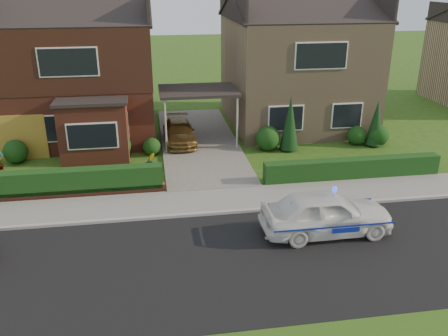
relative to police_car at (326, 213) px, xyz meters
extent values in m
plane|color=#254D14|center=(-3.11, -1.20, -0.73)|extent=(120.00, 120.00, 0.00)
cube|color=black|center=(-3.11, -1.20, -0.73)|extent=(60.00, 6.00, 0.02)
cube|color=#9E9993|center=(-3.11, 1.85, -0.67)|extent=(60.00, 0.16, 0.12)
cube|color=slate|center=(-3.11, 2.90, -0.68)|extent=(60.00, 2.00, 0.10)
cube|color=#666059|center=(-3.11, 9.80, -0.67)|extent=(3.80, 12.00, 0.12)
cube|color=brown|center=(-8.91, 12.80, 2.17)|extent=(7.20, 8.00, 5.80)
cube|color=white|center=(-10.49, 8.78, 0.67)|extent=(1.80, 0.08, 1.30)
cube|color=white|center=(-7.32, 8.78, 0.67)|extent=(1.60, 0.08, 1.30)
cube|color=white|center=(-8.91, 8.78, 3.67)|extent=(2.60, 0.08, 1.30)
cube|color=black|center=(-8.91, 12.80, 3.62)|extent=(7.26, 8.06, 2.90)
cube|color=brown|center=(-8.04, 8.10, 0.62)|extent=(3.00, 1.40, 2.70)
cube|color=black|center=(-8.04, 8.10, 2.04)|extent=(3.20, 1.60, 0.14)
cube|color=#987D5D|center=(2.69, 12.80, 2.17)|extent=(7.20, 8.00, 5.80)
cube|color=white|center=(1.11, 8.78, 0.67)|extent=(1.80, 0.08, 1.30)
cube|color=white|center=(4.28, 8.78, 0.67)|extent=(1.60, 0.08, 1.30)
cube|color=white|center=(2.69, 8.78, 3.67)|extent=(2.60, 0.08, 1.30)
cube|color=black|center=(-3.11, 9.80, 1.97)|extent=(3.80, 3.00, 0.14)
cylinder|color=gray|center=(-4.81, 8.40, 0.62)|extent=(0.10, 0.10, 2.70)
cylinder|color=gray|center=(-1.41, 8.40, 0.62)|extent=(0.10, 0.10, 2.70)
cube|color=olive|center=(-11.35, 8.76, 0.32)|extent=(2.20, 0.10, 2.10)
cube|color=brown|center=(-8.91, 4.10, -0.55)|extent=(7.70, 0.25, 0.36)
cube|color=black|center=(-8.91, 4.25, -0.73)|extent=(7.50, 0.55, 0.90)
cube|color=black|center=(2.69, 4.15, -0.73)|extent=(7.50, 0.55, 0.80)
sphere|color=black|center=(-11.61, 8.30, -0.19)|extent=(1.08, 1.08, 1.08)
sphere|color=black|center=(-7.11, 8.10, -0.07)|extent=(1.32, 1.32, 1.32)
sphere|color=black|center=(-5.51, 8.40, -0.31)|extent=(0.84, 0.84, 0.84)
sphere|color=black|center=(0.09, 8.20, -0.13)|extent=(1.20, 1.20, 1.20)
sphere|color=black|center=(4.69, 8.30, -0.25)|extent=(0.96, 0.96, 0.96)
sphere|color=black|center=(5.69, 8.00, -0.19)|extent=(1.08, 1.08, 1.08)
cone|color=black|center=(1.09, 8.00, 0.57)|extent=(0.90, 0.90, 2.60)
cone|color=black|center=(5.49, 8.00, 0.37)|extent=(0.90, 0.90, 2.20)
imported|color=silver|center=(0.00, 0.00, 0.00)|extent=(1.75, 4.29, 1.46)
sphere|color=#193FF2|center=(0.21, 0.00, 0.81)|extent=(0.17, 0.17, 0.17)
cube|color=navy|center=(0.00, -0.86, -0.06)|extent=(3.93, 0.02, 0.05)
cube|color=navy|center=(0.00, 0.87, -0.06)|extent=(3.93, 0.01, 0.05)
ellipsoid|color=black|center=(-1.20, -0.10, 0.28)|extent=(0.22, 0.17, 0.21)
sphere|color=white|center=(-1.18, -0.16, 0.27)|extent=(0.11, 0.11, 0.11)
sphere|color=black|center=(-1.18, -0.12, 0.42)|extent=(0.13, 0.13, 0.13)
cone|color=black|center=(-1.22, -0.11, 0.49)|extent=(0.04, 0.04, 0.05)
cone|color=black|center=(-1.13, -0.11, 0.49)|extent=(0.04, 0.04, 0.05)
imported|color=brown|center=(-4.11, 9.71, -0.08)|extent=(1.58, 3.70, 1.06)
imported|color=gray|center=(-12.11, 7.55, -0.33)|extent=(0.48, 0.39, 0.80)
imported|color=gray|center=(-5.61, 6.39, -0.32)|extent=(0.55, 0.50, 0.82)
imported|color=gray|center=(-6.02, 5.40, -0.39)|extent=(0.44, 0.44, 0.69)
camera|label=1|loc=(-5.42, -13.04, 7.13)|focal=38.00mm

